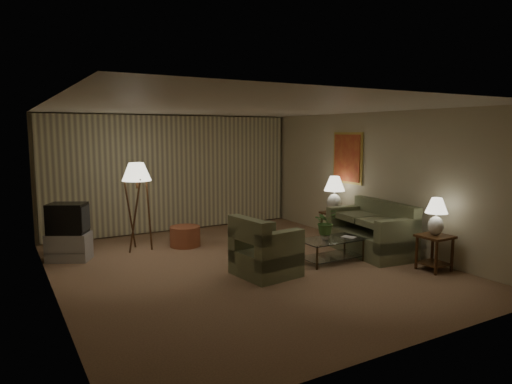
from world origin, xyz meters
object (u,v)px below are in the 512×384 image
Objects in this scene: side_table_near at (435,247)px; table_lamp_far at (334,191)px; coffee_table at (332,247)px; tv_cabinet at (69,247)px; armchair at (266,252)px; floor_lamp at (138,205)px; table_lamp_near at (436,213)px; crt_tv at (68,218)px; ottoman at (185,236)px; side_table_far at (334,221)px; sofa at (370,233)px; vase at (325,236)px.

side_table_near is 2.68m from table_lamp_far.
coffee_table is at bearing -130.70° from table_lamp_far.
tv_cabinet is at bearing 148.77° from coffee_table.
coffee_table is (1.41, 0.05, -0.11)m from armchair.
side_table_near is 5.47m from floor_lamp.
table_lamp_near is at bearing -121.92° from armchair.
crt_tv is at bearing 168.07° from table_lamp_far.
table_lamp_near is 1.84m from coffee_table.
tv_cabinet is 1.45m from floor_lamp.
side_table_near is 0.71× the size of tv_cabinet.
armchair is 1.77× the size of table_lamp_near.
table_lamp_far reaches higher than coffee_table.
ottoman is (0.90, -0.16, -0.70)m from floor_lamp.
armchair is 1.86× the size of side_table_far.
crt_tv reaches higher than side_table_near.
ottoman is (-0.44, 2.43, -0.18)m from armchair.
side_table_far is 2.66m from table_lamp_near.
table_lamp_near is at bearing -50.37° from ottoman.
floor_lamp reaches higher than table_lamp_far.
vase is (-1.16, -0.10, 0.10)m from sofa.
table_lamp_far is (-0.00, 2.60, 0.08)m from table_lamp_near.
table_lamp_far reaches higher than table_lamp_near.
sofa reaches higher than tv_cabinet.
table_lamp_far is 5.38m from tv_cabinet.
table_lamp_far reaches higher than crt_tv.
side_table_near is at bearing -6.88° from tv_cabinet.
coffee_table is at bearing -130.70° from side_table_far.
floor_lamp is (-3.91, 1.19, 0.50)m from side_table_far.
side_table_near is at bearing -90.00° from table_lamp_far.
sofa is at bearing 5.65° from coffee_table.
table_lamp_far is (0.15, 1.25, 0.66)m from sofa.
side_table_far is at bearing -18.94° from ottoman.
floor_lamp reaches higher than sofa.
tv_cabinet is 1.10× the size of crt_tv.
side_table_near is 0.98× the size of ottoman.
sofa reaches higher than armchair.
vase is at bearing -134.16° from side_table_far.
table_lamp_near is at bearing -6.88° from crt_tv.
sofa is at bearing 3.60° from tv_cabinet.
side_table_near is 6.39m from crt_tv.
table_lamp_near reaches higher than ottoman.
side_table_near is 0.57m from table_lamp_near.
side_table_far is at bearing 16.62° from crt_tv.
vase is at bearing 180.00° from coffee_table.
side_table_far is 5.33m from crt_tv.
table_lamp_far is 1.96m from vase.
table_lamp_far reaches higher than side_table_near.
vase is (-1.31, -1.35, -0.56)m from table_lamp_far.
crt_tv reaches higher than ottoman.
coffee_table is at bearing -94.77° from armchair.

